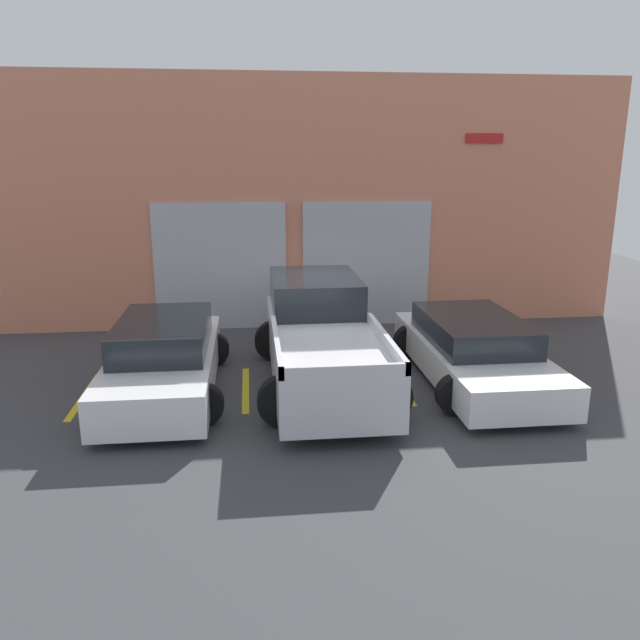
# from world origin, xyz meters

# --- Properties ---
(ground_plane) EXTENTS (28.00, 28.00, 0.00)m
(ground_plane) POSITION_xyz_m (0.00, 0.00, 0.00)
(ground_plane) COLOR #3D3D3F
(shophouse_building) EXTENTS (15.55, 0.68, 5.82)m
(shophouse_building) POSITION_xyz_m (-0.00, 3.29, 2.87)
(shophouse_building) COLOR #D17A5B
(shophouse_building) RESTS_ON ground
(pickup_truck) EXTENTS (2.40, 5.20, 1.74)m
(pickup_truck) POSITION_xyz_m (0.00, -0.88, 0.82)
(pickup_truck) COLOR silver
(pickup_truck) RESTS_ON ground
(sedan_white) EXTENTS (2.14, 4.53, 1.29)m
(sedan_white) POSITION_xyz_m (-2.77, -1.15, 0.61)
(sedan_white) COLOR white
(sedan_white) RESTS_ON ground
(sedan_side) EXTENTS (2.27, 4.77, 1.18)m
(sedan_side) POSITION_xyz_m (2.77, -1.15, 0.57)
(sedan_side) COLOR white
(sedan_side) RESTS_ON ground
(parking_stripe_far_left) EXTENTS (0.12, 2.20, 0.01)m
(parking_stripe_far_left) POSITION_xyz_m (-4.15, -1.18, 0.00)
(parking_stripe_far_left) COLOR gold
(parking_stripe_far_left) RESTS_ON ground
(parking_stripe_left) EXTENTS (0.12, 2.20, 0.01)m
(parking_stripe_left) POSITION_xyz_m (-1.38, -1.18, 0.00)
(parking_stripe_left) COLOR gold
(parking_stripe_left) RESTS_ON ground
(parking_stripe_centre) EXTENTS (0.12, 2.20, 0.01)m
(parking_stripe_centre) POSITION_xyz_m (1.38, -1.18, 0.00)
(parking_stripe_centre) COLOR gold
(parking_stripe_centre) RESTS_ON ground
(parking_stripe_right) EXTENTS (0.12, 2.20, 0.01)m
(parking_stripe_right) POSITION_xyz_m (4.15, -1.18, 0.00)
(parking_stripe_right) COLOR gold
(parking_stripe_right) RESTS_ON ground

